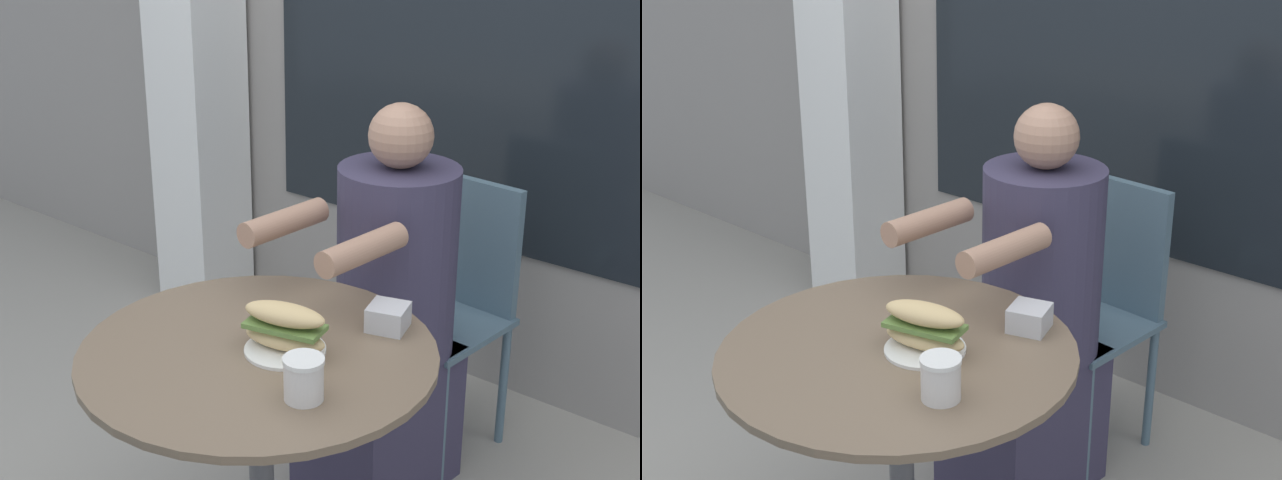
{
  "view_description": "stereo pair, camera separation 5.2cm",
  "coord_description": "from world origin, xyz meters",
  "views": [
    {
      "loc": [
        1.25,
        -1.29,
        1.71
      ],
      "look_at": [
        0.0,
        0.22,
        0.93
      ],
      "focal_mm": 50.0,
      "sensor_mm": 36.0,
      "label": 1
    },
    {
      "loc": [
        1.29,
        -1.25,
        1.71
      ],
      "look_at": [
        0.0,
        0.22,
        0.93
      ],
      "focal_mm": 50.0,
      "sensor_mm": 36.0,
      "label": 2
    }
  ],
  "objects": [
    {
      "name": "drink_cup",
      "position": [
        0.22,
        -0.09,
        0.78
      ],
      "size": [
        0.09,
        0.09,
        0.09
      ],
      "color": "silver",
      "rests_on": "cafe_table"
    },
    {
      "name": "sandwich_on_plate",
      "position": [
        0.05,
        0.03,
        0.78
      ],
      "size": [
        0.21,
        0.19,
        0.12
      ],
      "rotation": [
        0.0,
        0.0,
        0.25
      ],
      "color": "white",
      "rests_on": "cafe_table"
    },
    {
      "name": "napkin_box",
      "position": [
        0.17,
        0.27,
        0.76
      ],
      "size": [
        0.11,
        0.11,
        0.06
      ],
      "rotation": [
        0.0,
        0.0,
        0.3
      ],
      "color": "silver",
      "rests_on": "cafe_table"
    },
    {
      "name": "lattice_pillar",
      "position": [
        -1.42,
        1.15,
        1.2
      ],
      "size": [
        0.29,
        0.29,
        2.4
      ],
      "color": "silver",
      "rests_on": "ground_plane"
    },
    {
      "name": "cafe_table",
      "position": [
        0.0,
        0.0,
        0.54
      ],
      "size": [
        0.83,
        0.83,
        0.73
      ],
      "color": "brown",
      "rests_on": "ground_plane"
    },
    {
      "name": "diner_chair",
      "position": [
        -0.05,
        0.95,
        0.52
      ],
      "size": [
        0.41,
        0.41,
        0.87
      ],
      "rotation": [
        0.0,
        0.0,
        3.07
      ],
      "color": "slate",
      "rests_on": "ground_plane"
    },
    {
      "name": "seated_diner",
      "position": [
        -0.06,
        0.6,
        0.51
      ],
      "size": [
        0.37,
        0.63,
        1.18
      ],
      "rotation": [
        0.0,
        0.0,
        3.07
      ],
      "color": "#38334C",
      "rests_on": "ground_plane"
    }
  ]
}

